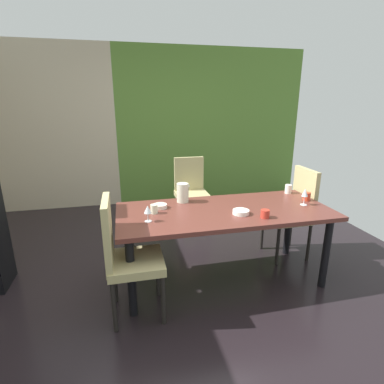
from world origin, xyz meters
name	(u,v)px	position (x,y,z in m)	size (l,w,h in m)	color
ground_plane	(183,285)	(0.00, 0.00, -0.01)	(5.43, 5.45, 0.02)	black
back_panel_interior	(47,130)	(-1.64, 2.67, 1.30)	(2.14, 0.10, 2.61)	#C6B697
garden_window_panel	(211,126)	(1.07, 2.67, 1.30)	(3.29, 0.10, 2.61)	#567F32
dining_table	(224,217)	(0.41, 0.00, 0.67)	(2.01, 0.88, 0.75)	brown
chair_head_far	(191,189)	(0.40, 1.41, 0.55)	(0.44, 0.45, 0.98)	tan
chair_left_near	(125,253)	(-0.53, -0.31, 0.57)	(0.45, 0.44, 1.03)	tan
chair_right_far	(294,208)	(1.36, 0.32, 0.57)	(0.44, 0.44, 1.02)	tan
wine_glass_north	(148,210)	(-0.32, -0.13, 0.85)	(0.06, 0.06, 0.14)	silver
wine_glass_right	(305,193)	(1.22, -0.05, 0.87)	(0.07, 0.07, 0.17)	silver
serving_bowl_corner	(160,206)	(-0.18, 0.18, 0.77)	(0.13, 0.13, 0.04)	#F2DECA
serving_bowl_east	(241,212)	(0.52, -0.15, 0.77)	(0.15, 0.15, 0.04)	white
cup_front	(307,196)	(1.33, 0.07, 0.79)	(0.07, 0.07, 0.09)	#C13A21
cup_center	(288,189)	(1.27, 0.34, 0.80)	(0.07, 0.07, 0.10)	white
cup_near_shelf	(154,209)	(-0.25, 0.05, 0.79)	(0.07, 0.07, 0.08)	beige
cup_near_window	(265,214)	(0.69, -0.28, 0.79)	(0.08, 0.08, 0.07)	#BB3326
pitcher_left	(183,193)	(0.07, 0.31, 0.85)	(0.13, 0.12, 0.19)	beige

